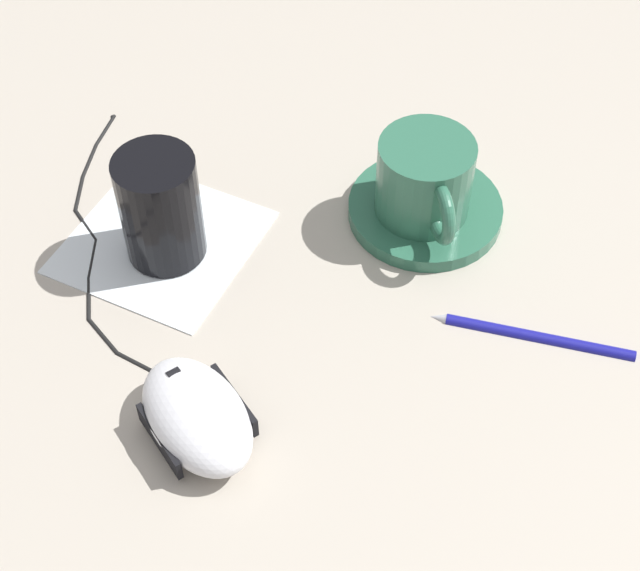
{
  "coord_description": "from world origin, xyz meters",
  "views": [
    {
      "loc": [
        -0.26,
        -0.38,
        0.56
      ],
      "look_at": [
        0.01,
        -0.03,
        0.03
      ],
      "focal_mm": 55.0,
      "sensor_mm": 36.0,
      "label": 1
    }
  ],
  "objects_px": {
    "coffee_cup": "(425,180)",
    "drinking_glass": "(160,208)",
    "saucer": "(421,206)",
    "computer_mouse": "(197,416)",
    "pen": "(533,333)"
  },
  "relations": [
    {
      "from": "coffee_cup",
      "to": "saucer",
      "type": "bearing_deg",
      "value": 48.73
    },
    {
      "from": "computer_mouse",
      "to": "drinking_glass",
      "type": "relative_size",
      "value": 1.16
    },
    {
      "from": "drinking_glass",
      "to": "computer_mouse",
      "type": "bearing_deg",
      "value": -115.01
    },
    {
      "from": "saucer",
      "to": "drinking_glass",
      "type": "distance_m",
      "value": 0.21
    },
    {
      "from": "saucer",
      "to": "drinking_glass",
      "type": "xyz_separation_m",
      "value": [
        -0.18,
        0.09,
        0.04
      ]
    },
    {
      "from": "pen",
      "to": "saucer",
      "type": "bearing_deg",
      "value": 82.13
    },
    {
      "from": "coffee_cup",
      "to": "drinking_glass",
      "type": "height_order",
      "value": "drinking_glass"
    },
    {
      "from": "saucer",
      "to": "coffee_cup",
      "type": "bearing_deg",
      "value": -131.27
    },
    {
      "from": "saucer",
      "to": "drinking_glass",
      "type": "bearing_deg",
      "value": 153.97
    },
    {
      "from": "drinking_glass",
      "to": "coffee_cup",
      "type": "bearing_deg",
      "value": -28.49
    },
    {
      "from": "saucer",
      "to": "computer_mouse",
      "type": "xyz_separation_m",
      "value": [
        -0.25,
        -0.06,
        0.01
      ]
    },
    {
      "from": "saucer",
      "to": "drinking_glass",
      "type": "height_order",
      "value": "drinking_glass"
    },
    {
      "from": "saucer",
      "to": "computer_mouse",
      "type": "height_order",
      "value": "computer_mouse"
    },
    {
      "from": "pen",
      "to": "drinking_glass",
      "type": "bearing_deg",
      "value": 124.95
    },
    {
      "from": "computer_mouse",
      "to": "drinking_glass",
      "type": "distance_m",
      "value": 0.17
    }
  ]
}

